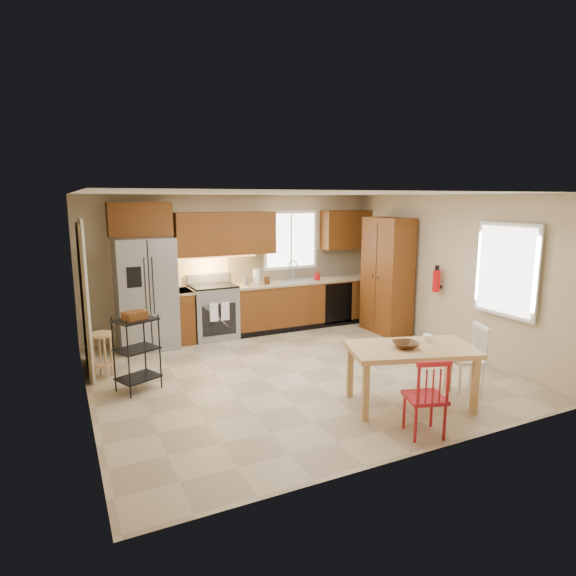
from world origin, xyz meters
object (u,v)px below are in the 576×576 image
at_px(fire_extinguisher, 436,281).
at_px(table_jar, 427,340).
at_px(soap_bottle, 317,275).
at_px(dining_table, 410,377).
at_px(bar_stool, 103,355).
at_px(utility_cart, 137,353).
at_px(table_bowl, 405,348).
at_px(chair_white, 466,358).
at_px(pantry, 387,276).
at_px(chair_red, 425,396).
at_px(range_stove, 214,312).
at_px(refrigerator, 146,293).

height_order(fire_extinguisher, table_jar, fire_extinguisher).
distance_m(soap_bottle, dining_table, 3.79).
bearing_deg(bar_stool, utility_cart, -39.23).
bearing_deg(table_jar, table_bowl, -167.47).
height_order(chair_white, table_bowl, chair_white).
relative_size(pantry, bar_stool, 3.31).
bearing_deg(dining_table, chair_red, -100.49).
xyz_separation_m(bar_stool, utility_cart, (0.37, -0.66, 0.17)).
height_order(fire_extinguisher, table_bowl, fire_extinguisher).
distance_m(chair_red, bar_stool, 4.29).
distance_m(range_stove, soap_bottle, 2.10).
bearing_deg(chair_white, soap_bottle, 20.68).
xyz_separation_m(pantry, dining_table, (-1.72, -2.75, -0.70)).
relative_size(chair_white, table_jar, 7.41).
height_order(refrigerator, chair_white, refrigerator).
xyz_separation_m(range_stove, table_bowl, (1.17, -3.74, 0.26)).
distance_m(chair_red, table_bowl, 0.76).
relative_size(pantry, chair_white, 2.47).
height_order(soap_bottle, fire_extinguisher, fire_extinguisher).
relative_size(range_stove, pantry, 0.44).
relative_size(table_bowl, table_jar, 2.55).
distance_m(soap_bottle, utility_cart, 4.05).
bearing_deg(utility_cart, refrigerator, 52.61).
height_order(refrigerator, bar_stool, refrigerator).
bearing_deg(refrigerator, table_bowl, -57.74).
bearing_deg(table_jar, dining_table, -164.05).
relative_size(dining_table, utility_cart, 1.48).
distance_m(refrigerator, utility_cart, 1.89).
xyz_separation_m(dining_table, table_jar, (0.32, 0.09, 0.39)).
relative_size(chair_white, utility_cart, 0.87).
xyz_separation_m(chair_white, table_bowl, (-1.04, -0.05, 0.29)).
distance_m(refrigerator, fire_extinguisher, 4.76).
height_order(chair_red, table_bowl, chair_red).
bearing_deg(soap_bottle, fire_extinguisher, -59.47).
bearing_deg(dining_table, chair_white, 20.83).
distance_m(fire_extinguisher, chair_white, 2.03).
bearing_deg(utility_cart, bar_stool, 95.34).
bearing_deg(chair_red, range_stove, 119.54).
xyz_separation_m(pantry, fire_extinguisher, (0.20, -1.05, 0.05)).
distance_m(range_stove, dining_table, 3.94).
bearing_deg(fire_extinguisher, utility_cart, 177.79).
xyz_separation_m(soap_bottle, chair_red, (-1.12, -4.30, -0.57)).
distance_m(pantry, fire_extinguisher, 1.07).
height_order(chair_red, chair_white, same).
height_order(table_bowl, table_jar, table_jar).
height_order(refrigerator, range_stove, refrigerator).
relative_size(refrigerator, table_bowl, 6.20).
bearing_deg(refrigerator, chair_red, -64.53).
height_order(range_stove, dining_table, range_stove).
height_order(pantry, fire_extinguisher, pantry).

